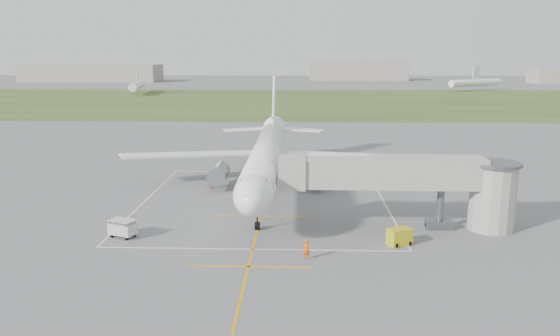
{
  "coord_description": "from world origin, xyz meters",
  "views": [
    {
      "loc": [
        4.07,
        -65.73,
        17.14
      ],
      "look_at": [
        1.86,
        -4.0,
        4.0
      ],
      "focal_mm": 35.0,
      "sensor_mm": 36.0,
      "label": 1
    }
  ],
  "objects_px": {
    "jet_bridge": "(418,182)",
    "gpu_unit": "(399,237)",
    "airliner": "(266,157)",
    "ramp_worker_nose": "(307,250)",
    "ramp_worker_wing": "(211,182)",
    "baggage_cart": "(123,228)"
  },
  "relations": [
    {
      "from": "jet_bridge",
      "to": "ramp_worker_nose",
      "type": "relative_size",
      "value": 14.15
    },
    {
      "from": "gpu_unit",
      "to": "jet_bridge",
      "type": "bearing_deg",
      "value": 38.39
    },
    {
      "from": "jet_bridge",
      "to": "gpu_unit",
      "type": "relative_size",
      "value": 9.75
    },
    {
      "from": "jet_bridge",
      "to": "gpu_unit",
      "type": "distance_m",
      "value": 6.76
    },
    {
      "from": "ramp_worker_nose",
      "to": "airliner",
      "type": "bearing_deg",
      "value": 110.88
    },
    {
      "from": "gpu_unit",
      "to": "baggage_cart",
      "type": "height_order",
      "value": "baggage_cart"
    },
    {
      "from": "baggage_cart",
      "to": "gpu_unit",
      "type": "bearing_deg",
      "value": 20.15
    },
    {
      "from": "airliner",
      "to": "baggage_cart",
      "type": "xyz_separation_m",
      "value": [
        -12.53,
        -17.9,
        -3.52
      ]
    },
    {
      "from": "jet_bridge",
      "to": "ramp_worker_wing",
      "type": "height_order",
      "value": "jet_bridge"
    },
    {
      "from": "ramp_worker_wing",
      "to": "gpu_unit",
      "type": "bearing_deg",
      "value": 171.4
    },
    {
      "from": "ramp_worker_wing",
      "to": "airliner",
      "type": "bearing_deg",
      "value": -154.83
    },
    {
      "from": "baggage_cart",
      "to": "jet_bridge",
      "type": "bearing_deg",
      "value": 30.19
    },
    {
      "from": "jet_bridge",
      "to": "baggage_cart",
      "type": "bearing_deg",
      "value": -172.65
    },
    {
      "from": "jet_bridge",
      "to": "gpu_unit",
      "type": "bearing_deg",
      "value": -117.23
    },
    {
      "from": "baggage_cart",
      "to": "ramp_worker_wing",
      "type": "relative_size",
      "value": 1.76
    },
    {
      "from": "airliner",
      "to": "ramp_worker_wing",
      "type": "height_order",
      "value": "airliner"
    },
    {
      "from": "airliner",
      "to": "ramp_worker_nose",
      "type": "relative_size",
      "value": 28.27
    },
    {
      "from": "jet_bridge",
      "to": "ramp_worker_wing",
      "type": "bearing_deg",
      "value": 145.61
    },
    {
      "from": "jet_bridge",
      "to": "ramp_worker_nose",
      "type": "height_order",
      "value": "jet_bridge"
    },
    {
      "from": "jet_bridge",
      "to": "ramp_worker_wing",
      "type": "distance_m",
      "value": 28.08
    },
    {
      "from": "gpu_unit",
      "to": "baggage_cart",
      "type": "bearing_deg",
      "value": 152.94
    },
    {
      "from": "airliner",
      "to": "jet_bridge",
      "type": "relative_size",
      "value": 2.0
    }
  ]
}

